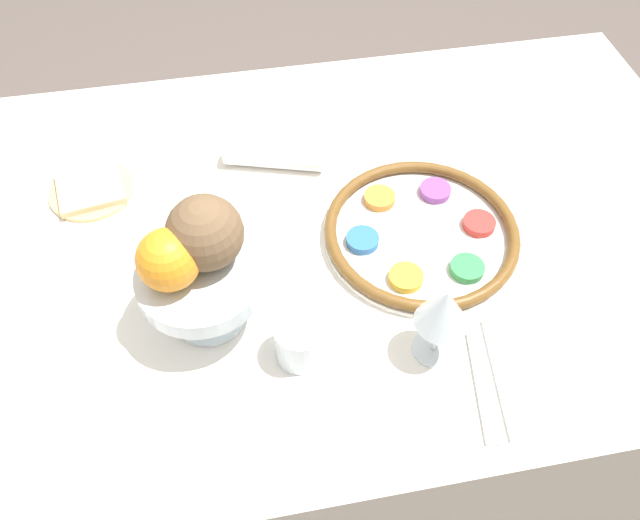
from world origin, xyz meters
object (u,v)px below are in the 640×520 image
at_px(coconut, 205,233).
at_px(napkin_roll, 274,156).
at_px(fruit_stand, 202,283).
at_px(bread_plate, 91,189).
at_px(wine_glass, 444,310).
at_px(seder_plate, 421,232).
at_px(orange_fruit, 168,260).
at_px(cup_far, 300,341).

distance_m(coconut, napkin_roll, 0.35).
distance_m(fruit_stand, bread_plate, 0.37).
bearing_deg(coconut, wine_glass, 154.68).
distance_m(seder_plate, coconut, 0.38).
xyz_separation_m(fruit_stand, bread_plate, (0.19, -0.30, -0.08)).
relative_size(fruit_stand, orange_fruit, 2.09).
bearing_deg(napkin_roll, orange_fruit, 60.93).
xyz_separation_m(coconut, bread_plate, (0.21, -0.28, -0.16)).
height_order(seder_plate, fruit_stand, fruit_stand).
height_order(coconut, napkin_roll, coconut).
xyz_separation_m(coconut, cup_far, (-0.11, 0.11, -0.13)).
bearing_deg(cup_far, fruit_stand, -35.13).
distance_m(wine_glass, coconut, 0.34).
distance_m(wine_glass, bread_plate, 0.67).
height_order(coconut, cup_far, coconut).
relative_size(seder_plate, fruit_stand, 1.78).
relative_size(bread_plate, napkin_roll, 0.80).
height_order(fruit_stand, bread_plate, fruit_stand).
distance_m(orange_fruit, coconut, 0.06).
xyz_separation_m(seder_plate, fruit_stand, (0.36, 0.09, 0.07)).
bearing_deg(napkin_roll, seder_plate, 134.54).
bearing_deg(cup_far, orange_fruit, -27.52).
bearing_deg(coconut, napkin_roll, -113.45).
height_order(seder_plate, cup_far, cup_far).
relative_size(fruit_stand, coconut, 1.70).
relative_size(bread_plate, cup_far, 2.02).
bearing_deg(fruit_stand, seder_plate, -165.72).
height_order(coconut, bread_plate, coconut).
distance_m(fruit_stand, cup_far, 0.16).
bearing_deg(bread_plate, seder_plate, 159.00).
relative_size(orange_fruit, napkin_roll, 0.47).
height_order(fruit_stand, coconut, coconut).
bearing_deg(seder_plate, orange_fruit, 13.86).
bearing_deg(bread_plate, fruit_stand, 121.88).
xyz_separation_m(seder_plate, cup_far, (0.23, 0.18, 0.02)).
height_order(seder_plate, bread_plate, seder_plate).
xyz_separation_m(fruit_stand, cup_far, (-0.13, 0.09, -0.05)).
bearing_deg(cup_far, bread_plate, -51.19).
bearing_deg(fruit_stand, wine_glass, 159.61).
distance_m(wine_glass, cup_far, 0.21).
bearing_deg(coconut, cup_far, 133.94).
bearing_deg(coconut, fruit_stand, 53.28).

